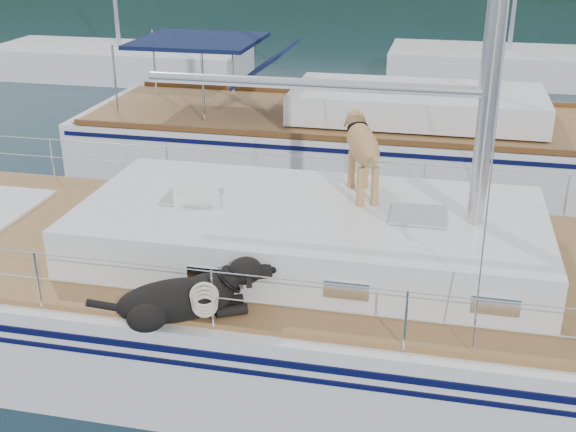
# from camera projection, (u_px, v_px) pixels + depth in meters

# --- Properties ---
(ground) EXTENTS (120.00, 120.00, 0.00)m
(ground) POSITION_uv_depth(u_px,v_px,m) (245.00, 337.00, 8.96)
(ground) COLOR black
(ground) RESTS_ON ground
(main_sailboat) EXTENTS (12.00, 4.18, 14.01)m
(main_sailboat) POSITION_uv_depth(u_px,v_px,m) (252.00, 290.00, 8.68)
(main_sailboat) COLOR white
(main_sailboat) RESTS_ON ground
(neighbor_sailboat) EXTENTS (11.00, 3.50, 13.30)m
(neighbor_sailboat) POSITION_uv_depth(u_px,v_px,m) (359.00, 141.00, 14.51)
(neighbor_sailboat) COLOR white
(neighbor_sailboat) RESTS_ON ground
(bg_boat_west) EXTENTS (8.00, 3.00, 11.65)m
(bg_boat_west) POSITION_uv_depth(u_px,v_px,m) (121.00, 63.00, 22.97)
(bg_boat_west) COLOR white
(bg_boat_west) RESTS_ON ground
(bg_boat_center) EXTENTS (7.20, 3.00, 11.65)m
(bg_boat_center) POSITION_uv_depth(u_px,v_px,m) (507.00, 66.00, 22.39)
(bg_boat_center) COLOR white
(bg_boat_center) RESTS_ON ground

